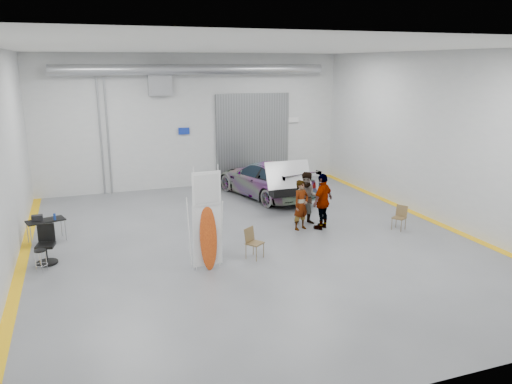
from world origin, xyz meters
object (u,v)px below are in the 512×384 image
object	(u,v)px
shop_stool	(41,261)
office_chair	(46,247)
person_b	(308,198)
sedan_car	(265,179)
work_table	(43,220)
folding_chair_near	(255,249)
folding_chair_far	(398,222)
person_a	(301,205)
surfboard_display	(207,228)
person_c	(323,201)

from	to	relation	value
shop_stool	office_chair	world-z (taller)	office_chair
person_b	office_chair	size ratio (longest dim) A/B	1.69
sedan_car	person_b	world-z (taller)	person_b
work_table	office_chair	world-z (taller)	office_chair
folding_chair_near	shop_stool	distance (m)	5.94
sedan_car	folding_chair_far	xyz separation A→B (m)	(2.74, -5.73, -0.50)
person_a	folding_chair_near	bearing A→B (deg)	-160.82
surfboard_display	folding_chair_near	xyz separation A→B (m)	(1.49, 0.32, -0.91)
folding_chair_near	office_chair	size ratio (longest dim) A/B	0.82
folding_chair_near	folding_chair_far	distance (m)	5.58
person_a	folding_chair_far	bearing A→B (deg)	-40.83
shop_stool	person_c	bearing A→B (deg)	4.38
person_a	person_b	world-z (taller)	person_b
work_table	person_c	bearing A→B (deg)	-11.60
office_chair	person_c	bearing A→B (deg)	10.68
sedan_car	person_c	size ratio (longest dim) A/B	2.68
surfboard_display	folding_chair_near	size ratio (longest dim) A/B	3.23
sedan_car	person_b	bearing A→B (deg)	76.85
folding_chair_near	folding_chair_far	size ratio (longest dim) A/B	1.09
person_b	person_c	world-z (taller)	person_c
folding_chair_near	person_b	bearing A→B (deg)	4.74
person_a	office_chair	world-z (taller)	person_a
office_chair	person_a	bearing A→B (deg)	12.04
surfboard_display	office_chair	bearing A→B (deg)	150.53
person_b	folding_chair_far	distance (m)	3.22
folding_chair_far	shop_stool	size ratio (longest dim) A/B	1.31
person_a	work_table	world-z (taller)	person_a
surfboard_display	work_table	distance (m)	5.89
person_c	office_chair	bearing A→B (deg)	-33.10
surfboard_display	folding_chair_far	xyz separation A→B (m)	(7.02, 1.07, -0.93)
sedan_car	office_chair	xyz separation A→B (m)	(-8.52, -4.80, -0.27)
person_b	folding_chair_near	world-z (taller)	person_b
person_a	shop_stool	size ratio (longest dim) A/B	2.72
office_chair	folding_chair_far	bearing A→B (deg)	5.46
office_chair	surfboard_display	bearing A→B (deg)	-15.04
shop_stool	work_table	size ratio (longest dim) A/B	0.51
office_chair	work_table	bearing A→B (deg)	104.02
person_a	shop_stool	xyz separation A→B (m)	(-8.23, -0.87, -0.55)
folding_chair_far	office_chair	world-z (taller)	office_chair
surfboard_display	folding_chair_near	distance (m)	1.78
shop_stool	work_table	world-z (taller)	work_table
work_table	surfboard_display	bearing A→B (deg)	-41.87
person_a	surfboard_display	world-z (taller)	surfboard_display
folding_chair_near	sedan_car	bearing A→B (deg)	31.34
surfboard_display	folding_chair_far	bearing A→B (deg)	4.39
sedan_car	person_c	bearing A→B (deg)	79.83
person_a	shop_stool	distance (m)	8.30
shop_stool	surfboard_display	bearing A→B (deg)	-17.70
work_table	office_chair	bearing A→B (deg)	-86.16
person_a	office_chair	xyz separation A→B (m)	(-8.12, -0.26, -0.38)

